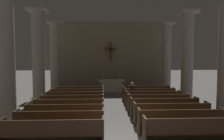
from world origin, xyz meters
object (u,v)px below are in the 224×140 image
Objects in this scene: pew_left_row_3 at (65,115)px; lone_worshipper at (132,92)px; column_right_second at (187,59)px; column_left_third at (55,58)px; pew_right_row_7 at (149,95)px; column_left_second at (38,59)px; pew_left_row_5 at (73,103)px; pew_left_row_6 at (76,99)px; column_right_third at (167,58)px; pew_left_row_2 at (60,122)px; pew_right_row_2 at (181,121)px; pew_left_row_8 at (80,93)px; pew_right_row_4 at (164,107)px; pew_left_row_1 at (53,133)px; candlestick_left at (103,78)px; pew_right_row_1 at (193,131)px; column_left_nearest at (5,59)px; candlestick_right at (120,78)px; pew_right_row_8 at (146,93)px; pew_right_row_6 at (153,99)px; pew_right_row_3 at (171,113)px; pew_left_row_4 at (70,108)px; pew_right_row_5 at (158,103)px.

pew_left_row_3 is 5.29m from lone_worshipper.
column_right_second is 10.05m from column_left_third.
column_left_second is (-6.83, 0.01, 2.31)m from pew_right_row_7.
pew_left_row_5 is 1.01m from pew_left_row_6.
pew_right_row_7 is 5.23m from column_right_third.
pew_left_row_2 and pew_right_row_2 have the same top height.
column_right_second is (6.83, -1.00, 2.31)m from pew_left_row_8.
pew_left_row_8 is 1.00× the size of pew_right_row_4.
pew_right_row_7 is (0.00, 5.06, 0.00)m from pew_right_row_2.
pew_left_row_1 is 5.69× the size of candlestick_left.
column_right_third is at bearing 76.78° from pew_right_row_1.
column_left_nearest is 10.23× the size of candlestick_left.
pew_right_row_4 is at bearing 8.17° from column_left_nearest.
pew_left_row_5 is 6.91m from column_left_third.
candlestick_right reaches higher than pew_left_row_3.
column_right_second is at bearing -22.77° from pew_right_row_8.
pew_right_row_4 and pew_right_row_6 have the same top height.
column_right_third reaches higher than pew_right_row_6.
pew_right_row_1 and pew_right_row_3 have the same top height.
pew_left_row_8 is 4.89m from pew_right_row_6.
pew_left_row_5 is at bearing -90.00° from pew_left_row_8.
pew_left_row_3 is at bearing 90.00° from pew_left_row_2.
column_left_second reaches higher than pew_right_row_8.
pew_right_row_8 is 7.28m from column_left_second.
column_right_second is (6.83, 2.04, 2.31)m from pew_left_row_5.
pew_right_row_6 is at bearing -36.51° from column_left_third.
pew_left_row_4 and pew_right_row_3 have the same top height.
candlestick_right is at bearing 68.08° from pew_left_row_4.
lone_worshipper reaches higher than pew_right_row_7.
column_right_third is at bearing 49.14° from lone_worshipper.
column_left_second is 10.23× the size of candlestick_right.
pew_right_row_6 is (0.00, 4.05, 0.00)m from pew_right_row_2.
candlestick_right reaches higher than pew_right_row_6.
pew_right_row_3 is at bearing -106.37° from column_right_third.
lone_worshipper reaches higher than pew_right_row_1.
pew_left_row_3 is at bearing 180.00° from pew_right_row_3.
pew_right_row_8 is 0.56× the size of column_right_second.
pew_left_row_8 is at bearing 171.69° from column_right_second.
pew_right_row_8 is at bearing 0.00° from pew_left_row_8.
pew_right_row_8 is 0.56× the size of column_left_second.
pew_left_row_5 is 4.89m from pew_right_row_7.
pew_left_row_4 is 0.56× the size of column_left_nearest.
pew_right_row_6 and pew_right_row_8 have the same top height.
pew_left_row_8 is at bearing -132.20° from candlestick_right.
pew_left_row_6 is at bearing 145.72° from pew_right_row_3.
pew_right_row_5 and pew_right_row_6 have the same top height.
pew_right_row_7 is at bearing -30.63° from column_left_third.
pew_left_row_2 is 5.69× the size of candlestick_left.
pew_right_row_4 is (0.00, 2.02, 0.00)m from pew_right_row_2.
pew_right_row_5 is 7.49m from column_left_second.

